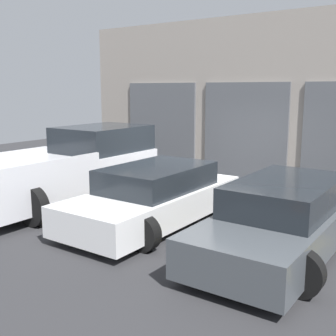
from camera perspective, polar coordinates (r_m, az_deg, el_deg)
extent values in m
plane|color=#2D2D30|center=(10.40, 4.18, -4.85)|extent=(28.00, 28.00, 0.00)
cube|color=#9E9389|center=(12.97, 11.91, 8.97)|extent=(12.12, 0.60, 4.88)
cube|color=#595B60|center=(14.34, -0.91, 5.52)|extent=(2.66, 0.08, 2.97)
cube|color=#595B60|center=(12.80, 10.32, 4.71)|extent=(2.66, 0.08, 2.97)
cube|color=silver|center=(10.61, -13.94, -1.05)|extent=(1.92, 5.12, 0.90)
cube|color=#1E2328|center=(11.44, -8.82, 3.97)|extent=(1.77, 2.30, 0.66)
cube|color=silver|center=(9.08, -15.70, 0.41)|extent=(0.08, 2.82, 0.18)
cylinder|color=black|center=(12.33, -10.98, -0.56)|extent=(0.83, 0.22, 0.83)
cylinder|color=black|center=(11.19, -4.86, -1.55)|extent=(0.83, 0.22, 0.83)
cylinder|color=black|center=(9.05, -17.85, -4.99)|extent=(0.83, 0.22, 0.83)
cube|color=white|center=(8.82, -1.87, -4.75)|extent=(1.76, 4.36, 0.58)
cube|color=#1E2328|center=(8.78, -1.46, -1.24)|extent=(1.55, 2.40, 0.48)
cylinder|color=black|center=(10.34, -0.80, -3.06)|extent=(0.64, 0.22, 0.64)
cylinder|color=black|center=(9.55, 6.74, -4.30)|extent=(0.64, 0.22, 0.64)
cylinder|color=black|center=(8.38, -11.72, -6.62)|extent=(0.64, 0.22, 0.64)
cylinder|color=black|center=(7.38, -3.36, -8.81)|extent=(0.64, 0.22, 0.64)
cube|color=#474C51|center=(7.56, 15.35, -7.67)|extent=(1.71, 4.59, 0.60)
cube|color=#1E2328|center=(7.51, 15.85, -3.45)|extent=(1.50, 2.53, 0.50)
cylinder|color=black|center=(9.12, 13.95, -5.19)|extent=(0.67, 0.22, 0.67)
cylinder|color=black|center=(6.66, 4.91, -10.90)|extent=(0.67, 0.22, 0.67)
cylinder|color=black|center=(6.12, 17.38, -13.39)|extent=(0.67, 0.22, 0.67)
cube|color=gold|center=(11.81, -18.24, -3.45)|extent=(0.12, 2.20, 0.01)
cube|color=gold|center=(9.80, -8.38, -5.89)|extent=(0.12, 2.20, 0.01)
cube|color=gold|center=(8.23, 5.99, -9.09)|extent=(0.12, 2.20, 0.01)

